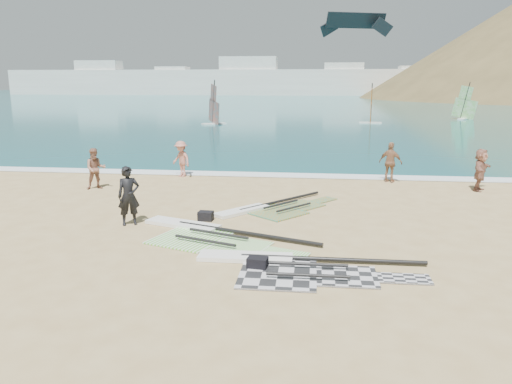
# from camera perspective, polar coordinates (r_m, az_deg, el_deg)

# --- Properties ---
(ground) EXTENTS (300.00, 300.00, 0.00)m
(ground) POSITION_cam_1_polar(r_m,az_deg,el_deg) (13.60, -2.50, -7.79)
(ground) COLOR tan
(ground) RESTS_ON ground
(sea) EXTENTS (300.00, 240.00, 0.06)m
(sea) POSITION_cam_1_polar(r_m,az_deg,el_deg) (144.66, 6.19, 10.71)
(sea) COLOR #0B4F50
(sea) RESTS_ON ground
(surf_line) EXTENTS (300.00, 1.20, 0.04)m
(surf_line) POSITION_cam_1_polar(r_m,az_deg,el_deg) (25.40, 2.02, 1.88)
(surf_line) COLOR white
(surf_line) RESTS_ON ground
(far_town) EXTENTS (160.00, 8.00, 12.00)m
(far_town) POSITION_cam_1_polar(r_m,az_deg,el_deg) (163.54, 0.68, 12.57)
(far_town) COLOR white
(far_town) RESTS_ON ground
(rig_grey) EXTENTS (6.06, 2.37, 0.20)m
(rig_grey) POSITION_cam_1_polar(r_m,az_deg,el_deg) (13.05, 3.83, -8.46)
(rig_grey) COLOR #252628
(rig_grey) RESTS_ON ground
(rig_green) EXTENTS (5.97, 3.66, 0.20)m
(rig_green) POSITION_cam_1_polar(r_m,az_deg,el_deg) (15.71, -5.69, -4.80)
(rig_green) COLOR #58C923
(rig_green) RESTS_ON ground
(rig_orange) EXTENTS (4.53, 4.47, 0.20)m
(rig_orange) POSITION_cam_1_polar(r_m,az_deg,el_deg) (18.69, 1.76, -1.90)
(rig_orange) COLOR orange
(rig_orange) RESTS_ON ground
(gear_bag_near) EXTENTS (0.53, 0.40, 0.32)m
(gear_bag_near) POSITION_cam_1_polar(r_m,az_deg,el_deg) (17.35, -5.77, -2.74)
(gear_bag_near) COLOR black
(gear_bag_near) RESTS_ON ground
(gear_bag_far) EXTENTS (0.55, 0.42, 0.31)m
(gear_bag_far) POSITION_cam_1_polar(r_m,az_deg,el_deg) (12.94, 0.17, -8.14)
(gear_bag_far) COLOR black
(gear_bag_far) RESTS_ON ground
(person_wetsuit) EXTENTS (0.86, 0.76, 1.99)m
(person_wetsuit) POSITION_cam_1_polar(r_m,az_deg,el_deg) (17.08, -14.35, -0.43)
(person_wetsuit) COLOR black
(person_wetsuit) RESTS_ON ground
(beachgoer_left) EXTENTS (1.11, 1.03, 1.83)m
(beachgoer_left) POSITION_cam_1_polar(r_m,az_deg,el_deg) (23.25, -17.86, 2.55)
(beachgoer_left) COLOR #956450
(beachgoer_left) RESTS_ON ground
(beachgoer_mid) EXTENTS (1.34, 1.22, 1.80)m
(beachgoer_mid) POSITION_cam_1_polar(r_m,az_deg,el_deg) (25.27, -8.54, 3.77)
(beachgoer_mid) COLOR #B96F5F
(beachgoer_mid) RESTS_ON ground
(beachgoer_back) EXTENTS (1.21, 0.96, 1.91)m
(beachgoer_back) POSITION_cam_1_polar(r_m,az_deg,el_deg) (24.42, 15.13, 3.29)
(beachgoer_back) COLOR #986949
(beachgoer_back) RESTS_ON ground
(beachgoer_right) EXTENTS (1.29, 1.78, 1.86)m
(beachgoer_right) POSITION_cam_1_polar(r_m,az_deg,el_deg) (23.87, 24.26, 2.33)
(beachgoer_right) COLOR #A76E59
(beachgoer_right) RESTS_ON ground
(windsurfer_left) EXTENTS (2.64, 2.76, 4.83)m
(windsurfer_left) POSITION_cam_1_polar(r_m,az_deg,el_deg) (54.79, -4.84, 9.09)
(windsurfer_left) COLOR white
(windsurfer_left) RESTS_ON ground
(windsurfer_centre) EXTENTS (2.53, 2.99, 4.49)m
(windsurfer_centre) POSITION_cam_1_polar(r_m,az_deg,el_deg) (57.64, 13.00, 8.92)
(windsurfer_centre) COLOR white
(windsurfer_centre) RESTS_ON ground
(windsurfer_right) EXTENTS (2.64, 2.51, 4.56)m
(windsurfer_right) POSITION_cam_1_polar(r_m,az_deg,el_deg) (67.18, 22.73, 8.77)
(windsurfer_right) COLOR white
(windsurfer_right) RESTS_ON ground
(kitesurf_kite) EXTENTS (7.48, 3.07, 2.51)m
(kitesurf_kite) POSITION_cam_1_polar(r_m,az_deg,el_deg) (57.34, 11.35, 18.46)
(kitesurf_kite) COLOR black
(kitesurf_kite) RESTS_ON ground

